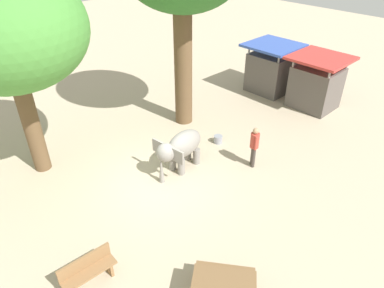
{
  "coord_description": "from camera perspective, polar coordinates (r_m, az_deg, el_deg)",
  "views": [
    {
      "loc": [
        7.84,
        -5.96,
        7.91
      ],
      "look_at": [
        0.01,
        1.61,
        0.8
      ],
      "focal_mm": 32.76,
      "sensor_mm": 36.0,
      "label": 1
    }
  ],
  "objects": [
    {
      "name": "market_stall_red",
      "position": [
        17.96,
        19.49,
        9.06
      ],
      "size": [
        2.5,
        2.5,
        2.52
      ],
      "color": "#59514C",
      "rests_on": "ground_plane"
    },
    {
      "name": "market_stall_blue",
      "position": [
        19.13,
        12.67,
        11.61
      ],
      "size": [
        2.5,
        2.5,
        2.52
      ],
      "color": "#59514C",
      "rests_on": "ground_plane"
    },
    {
      "name": "wooden_bench",
      "position": [
        9.68,
        -16.62,
        -19.09
      ],
      "size": [
        0.48,
        1.42,
        0.88
      ],
      "rotation": [
        0.0,
        0.0,
        4.66
      ],
      "color": "olive",
      "rests_on": "ground_plane"
    },
    {
      "name": "person_handler",
      "position": [
        12.93,
        10.11,
        -0.03
      ],
      "size": [
        0.4,
        0.38,
        1.62
      ],
      "rotation": [
        0.0,
        0.0,
        -2.32
      ],
      "color": "#3F3833",
      "rests_on": "ground_plane"
    },
    {
      "name": "shade_tree_secondary",
      "position": [
        12.22,
        -28.3,
        16.11
      ],
      "size": [
        5.31,
        4.87,
        7.02
      ],
      "color": "brown",
      "rests_on": "ground_plane"
    },
    {
      "name": "ground_plane",
      "position": [
        12.64,
        -5.31,
        -5.79
      ],
      "size": [
        60.0,
        60.0,
        0.0
      ],
      "primitive_type": "plane",
      "color": "#BAA88C"
    },
    {
      "name": "feed_bucket",
      "position": [
        14.52,
        4.27,
        0.78
      ],
      "size": [
        0.36,
        0.36,
        0.32
      ],
      "primitive_type": "cylinder",
      "color": "gray",
      "rests_on": "ground_plane"
    },
    {
      "name": "elephant",
      "position": [
        12.56,
        -1.9,
        -0.59
      ],
      "size": [
        1.43,
        2.13,
        1.47
      ],
      "rotation": [
        0.0,
        0.0,
        4.81
      ],
      "color": "gray",
      "rests_on": "ground_plane"
    },
    {
      "name": "picnic_table_near",
      "position": [
        8.94,
        5.18,
        -22.09
      ],
      "size": [
        2.09,
        2.09,
        0.78
      ],
      "rotation": [
        0.0,
        0.0,
        3.79
      ],
      "color": "brown",
      "rests_on": "ground_plane"
    }
  ]
}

